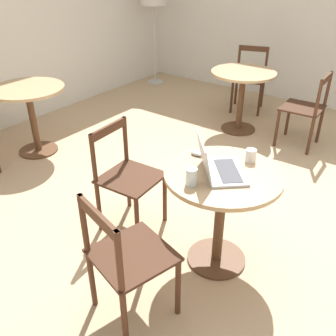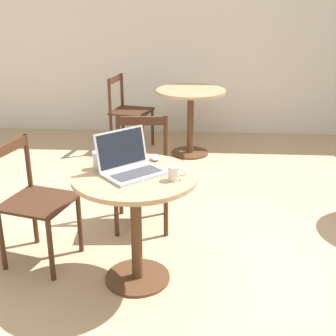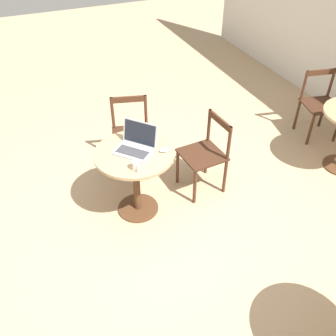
% 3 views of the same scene
% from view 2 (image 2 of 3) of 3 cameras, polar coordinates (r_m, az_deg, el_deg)
% --- Properties ---
extents(ground_plane, '(16.00, 16.00, 0.00)m').
position_cam_2_polar(ground_plane, '(3.39, 5.20, -11.55)').
color(ground_plane, tan).
extents(wall_back, '(9.40, 0.06, 2.70)m').
position_cam_2_polar(wall_back, '(6.10, 5.01, 16.69)').
color(wall_back, silver).
rests_on(wall_back, ground_plane).
extents(cafe_table_near, '(0.78, 0.78, 0.76)m').
position_cam_2_polar(cafe_table_near, '(2.94, -3.98, -3.96)').
color(cafe_table_near, '#51331E').
rests_on(cafe_table_near, ground_plane).
extents(cafe_table_far, '(0.78, 0.78, 0.76)m').
position_cam_2_polar(cafe_table_far, '(5.32, 2.77, 7.68)').
color(cafe_table_far, '#51331E').
rests_on(cafe_table_far, ground_plane).
extents(chair_near_back, '(0.46, 0.46, 0.86)m').
position_cam_2_polar(chair_near_back, '(3.75, -3.21, -0.44)').
color(chair_near_back, '#472819').
rests_on(chair_near_back, ground_plane).
extents(chair_near_left, '(0.53, 0.53, 0.86)m').
position_cam_2_polar(chair_near_left, '(3.35, -16.08, -4.03)').
color(chair_near_left, '#472819').
rests_on(chair_near_left, ground_plane).
extents(chair_far_left, '(0.52, 0.52, 0.86)m').
position_cam_2_polar(chair_far_left, '(5.57, -4.85, 6.84)').
color(chair_far_left, '#472819').
rests_on(chair_far_left, ground_plane).
extents(laptop, '(0.46, 0.45, 0.25)m').
position_cam_2_polar(laptop, '(2.88, -4.63, 0.35)').
color(laptop, '#B7B7BC').
rests_on(laptop, cafe_table_near).
extents(mouse, '(0.06, 0.10, 0.03)m').
position_cam_2_polar(mouse, '(3.11, -1.57, 1.28)').
color(mouse, '#B7B7BC').
rests_on(mouse, cafe_table_near).
extents(mug, '(0.11, 0.07, 0.09)m').
position_cam_2_polar(mug, '(2.77, 0.84, -0.62)').
color(mug, silver).
rests_on(mug, cafe_table_near).
extents(drinking_glass, '(0.07, 0.07, 0.11)m').
position_cam_2_polar(drinking_glass, '(2.98, -8.48, 0.96)').
color(drinking_glass, silver).
rests_on(drinking_glass, cafe_table_near).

